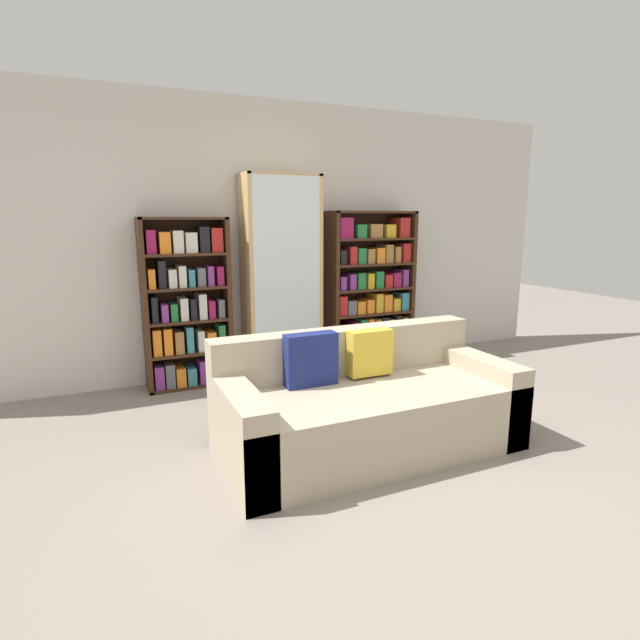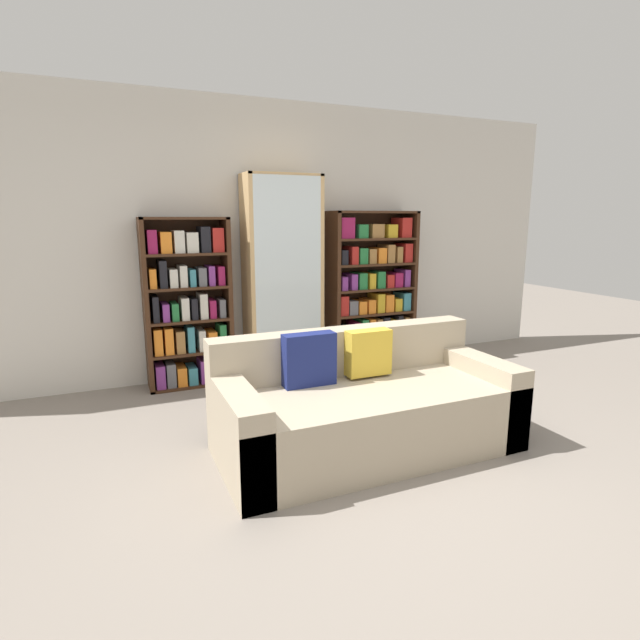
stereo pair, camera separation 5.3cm
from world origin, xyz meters
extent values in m
plane|color=gray|center=(0.00, 0.00, 0.00)|extent=(16.00, 16.00, 0.00)
cube|color=beige|center=(0.00, 2.60, 1.35)|extent=(7.16, 0.06, 2.70)
cube|color=tan|center=(0.14, 0.50, 0.23)|extent=(2.02, 0.91, 0.45)
cube|color=tan|center=(0.14, 0.85, 0.62)|extent=(2.02, 0.20, 0.33)
cube|color=tan|center=(-0.77, 0.50, 0.29)|extent=(0.20, 0.91, 0.57)
cube|color=tan|center=(1.05, 0.50, 0.29)|extent=(0.20, 0.91, 0.57)
cube|color=navy|center=(-0.21, 0.69, 0.63)|extent=(0.36, 0.12, 0.36)
cube|color=gold|center=(0.24, 0.69, 0.63)|extent=(0.32, 0.12, 0.32)
cube|color=#3D2314|center=(-1.12, 2.39, 0.79)|extent=(0.04, 0.32, 1.58)
cube|color=#3D2314|center=(-0.37, 2.39, 0.79)|extent=(0.04, 0.32, 1.58)
cube|color=#3D2314|center=(-0.74, 2.39, 1.57)|extent=(0.79, 0.32, 0.02)
cube|color=#3D2314|center=(-0.74, 2.39, 0.01)|extent=(0.79, 0.32, 0.02)
cube|color=#3D2314|center=(-0.74, 2.54, 0.79)|extent=(0.79, 0.01, 1.58)
cube|color=#3D2314|center=(-0.74, 2.39, 0.33)|extent=(0.71, 0.32, 0.02)
cube|color=#3D2314|center=(-0.74, 2.39, 0.64)|extent=(0.71, 0.32, 0.02)
cube|color=#3D2314|center=(-0.74, 2.39, 0.94)|extent=(0.71, 0.32, 0.02)
cube|color=#3D2314|center=(-0.74, 2.39, 1.25)|extent=(0.71, 0.32, 0.02)
cube|color=#7A3384|center=(-1.04, 2.38, 0.13)|extent=(0.08, 0.24, 0.22)
cube|color=#5B5B60|center=(-0.94, 2.38, 0.14)|extent=(0.08, 0.24, 0.22)
cube|color=orange|center=(-0.85, 2.38, 0.11)|extent=(0.08, 0.24, 0.18)
cube|color=teal|center=(-0.74, 2.38, 0.11)|extent=(0.08, 0.24, 0.16)
cube|color=#7A3384|center=(-0.64, 2.38, 0.13)|extent=(0.06, 0.24, 0.22)
cube|color=#237038|center=(-0.55, 2.38, 0.11)|extent=(0.06, 0.24, 0.18)
cube|color=#AD231E|center=(-0.45, 2.38, 0.12)|extent=(0.08, 0.24, 0.18)
cube|color=orange|center=(-1.04, 2.38, 0.46)|extent=(0.07, 0.24, 0.24)
cube|color=orange|center=(-0.94, 2.38, 0.46)|extent=(0.07, 0.24, 0.24)
cube|color=olive|center=(-0.84, 2.38, 0.45)|extent=(0.08, 0.24, 0.21)
cube|color=teal|center=(-0.75, 2.38, 0.46)|extent=(0.06, 0.24, 0.24)
cube|color=beige|center=(-0.64, 2.38, 0.44)|extent=(0.06, 0.24, 0.20)
cube|color=orange|center=(-0.55, 2.38, 0.43)|extent=(0.08, 0.24, 0.17)
cube|color=#237038|center=(-0.45, 2.38, 0.46)|extent=(0.06, 0.24, 0.24)
cube|color=black|center=(-1.04, 2.38, 0.77)|extent=(0.05, 0.24, 0.23)
cube|color=#7A3384|center=(-0.95, 2.38, 0.73)|extent=(0.06, 0.24, 0.16)
cube|color=#237038|center=(-0.87, 2.38, 0.73)|extent=(0.06, 0.24, 0.16)
cube|color=beige|center=(-0.78, 2.38, 0.75)|extent=(0.07, 0.24, 0.21)
cube|color=black|center=(-0.70, 2.38, 0.75)|extent=(0.05, 0.24, 0.20)
cube|color=beige|center=(-0.62, 2.38, 0.77)|extent=(0.07, 0.24, 0.23)
cube|color=#8E1947|center=(-0.53, 2.38, 0.73)|extent=(0.06, 0.24, 0.17)
cube|color=#5B5B60|center=(-0.44, 2.38, 0.73)|extent=(0.06, 0.24, 0.17)
cube|color=orange|center=(-1.05, 2.38, 1.04)|extent=(0.06, 0.24, 0.17)
cube|color=black|center=(-0.96, 2.38, 1.08)|extent=(0.06, 0.24, 0.24)
cube|color=beige|center=(-0.87, 2.38, 1.04)|extent=(0.07, 0.24, 0.16)
cube|color=beige|center=(-0.78, 2.38, 1.05)|extent=(0.06, 0.24, 0.19)
cube|color=teal|center=(-0.70, 2.38, 1.03)|extent=(0.05, 0.24, 0.16)
cube|color=#5B5B60|center=(-0.62, 2.38, 1.04)|extent=(0.07, 0.24, 0.17)
cube|color=#7A3384|center=(-0.53, 2.38, 1.05)|extent=(0.06, 0.24, 0.18)
cube|color=#8E1947|center=(-0.44, 2.38, 1.04)|extent=(0.06, 0.24, 0.17)
cube|color=#8E1947|center=(-1.03, 2.38, 1.37)|extent=(0.08, 0.24, 0.21)
cube|color=orange|center=(-0.92, 2.38, 1.36)|extent=(0.09, 0.24, 0.19)
cube|color=beige|center=(-0.80, 2.38, 1.36)|extent=(0.09, 0.24, 0.20)
cube|color=beige|center=(-0.69, 2.38, 1.35)|extent=(0.10, 0.24, 0.18)
cube|color=black|center=(-0.57, 2.38, 1.38)|extent=(0.09, 0.24, 0.23)
cube|color=#AD231E|center=(-0.46, 2.38, 1.37)|extent=(0.10, 0.24, 0.22)
cube|color=tan|center=(-0.17, 2.37, 0.99)|extent=(0.04, 0.36, 1.98)
cube|color=tan|center=(0.54, 2.37, 0.99)|extent=(0.04, 0.36, 1.98)
cube|color=tan|center=(0.19, 2.37, 1.97)|extent=(0.75, 0.36, 0.02)
cube|color=tan|center=(0.19, 2.37, 0.01)|extent=(0.75, 0.36, 0.02)
cube|color=tan|center=(0.19, 2.54, 0.99)|extent=(0.75, 0.01, 1.98)
cube|color=silver|center=(0.19, 2.19, 0.99)|extent=(0.67, 0.01, 1.96)
cube|color=tan|center=(0.19, 2.37, 0.35)|extent=(0.67, 0.32, 0.02)
cube|color=tan|center=(0.19, 2.37, 0.67)|extent=(0.67, 0.32, 0.02)
cube|color=tan|center=(0.19, 2.37, 0.99)|extent=(0.67, 0.32, 0.02)
cube|color=tan|center=(0.19, 2.37, 1.31)|extent=(0.67, 0.32, 0.02)
cube|color=tan|center=(0.19, 2.37, 1.64)|extent=(0.67, 0.32, 0.02)
cylinder|color=silver|center=(-0.05, 2.35, 0.06)|extent=(0.01, 0.01, 0.08)
cone|color=silver|center=(-0.05, 2.35, 0.16)|extent=(0.09, 0.09, 0.10)
cylinder|color=silver|center=(0.11, 2.35, 0.06)|extent=(0.01, 0.01, 0.08)
cone|color=silver|center=(0.11, 2.35, 0.16)|extent=(0.09, 0.09, 0.10)
cylinder|color=silver|center=(0.27, 2.36, 0.06)|extent=(0.01, 0.01, 0.08)
cone|color=silver|center=(0.27, 2.36, 0.16)|extent=(0.09, 0.09, 0.10)
cylinder|color=silver|center=(0.42, 2.38, 0.06)|extent=(0.01, 0.01, 0.08)
cone|color=silver|center=(0.42, 2.38, 0.16)|extent=(0.09, 0.09, 0.10)
cylinder|color=silver|center=(-0.02, 2.37, 0.40)|extent=(0.01, 0.01, 0.08)
cone|color=silver|center=(-0.02, 2.37, 0.48)|extent=(0.09, 0.09, 0.09)
cylinder|color=silver|center=(0.19, 2.35, 0.40)|extent=(0.01, 0.01, 0.08)
cone|color=silver|center=(0.19, 2.35, 0.48)|extent=(0.09, 0.09, 0.09)
cylinder|color=silver|center=(0.40, 2.38, 0.40)|extent=(0.01, 0.01, 0.08)
cone|color=silver|center=(0.40, 2.38, 0.48)|extent=(0.09, 0.09, 0.09)
cylinder|color=silver|center=(-0.05, 2.35, 0.72)|extent=(0.01, 0.01, 0.08)
cone|color=silver|center=(-0.05, 2.35, 0.81)|extent=(0.09, 0.09, 0.09)
cylinder|color=silver|center=(0.11, 2.36, 0.72)|extent=(0.01, 0.01, 0.08)
cone|color=silver|center=(0.11, 2.36, 0.81)|extent=(0.09, 0.09, 0.09)
cylinder|color=silver|center=(0.27, 2.36, 0.72)|extent=(0.01, 0.01, 0.08)
cone|color=silver|center=(0.27, 2.36, 0.81)|extent=(0.09, 0.09, 0.09)
cylinder|color=silver|center=(0.42, 2.38, 0.72)|extent=(0.01, 0.01, 0.08)
cone|color=silver|center=(0.42, 2.38, 0.81)|extent=(0.09, 0.09, 0.09)
cylinder|color=silver|center=(-0.05, 2.35, 1.04)|extent=(0.01, 0.01, 0.07)
cone|color=silver|center=(-0.05, 2.35, 1.11)|extent=(0.09, 0.09, 0.08)
cylinder|color=silver|center=(0.11, 2.36, 1.04)|extent=(0.01, 0.01, 0.07)
cone|color=silver|center=(0.11, 2.36, 1.11)|extent=(0.09, 0.09, 0.08)
cylinder|color=silver|center=(0.27, 2.35, 1.04)|extent=(0.01, 0.01, 0.07)
cone|color=silver|center=(0.27, 2.35, 1.11)|extent=(0.09, 0.09, 0.08)
cylinder|color=silver|center=(0.42, 2.36, 1.04)|extent=(0.01, 0.01, 0.07)
cone|color=silver|center=(0.42, 2.36, 1.11)|extent=(0.09, 0.09, 0.08)
cylinder|color=silver|center=(-0.02, 2.38, 1.36)|extent=(0.01, 0.01, 0.07)
cone|color=silver|center=(-0.02, 2.38, 1.44)|extent=(0.09, 0.09, 0.08)
cylinder|color=silver|center=(0.19, 2.38, 1.36)|extent=(0.01, 0.01, 0.07)
cone|color=silver|center=(0.19, 2.38, 1.44)|extent=(0.09, 0.09, 0.08)
cylinder|color=silver|center=(0.40, 2.35, 1.36)|extent=(0.01, 0.01, 0.07)
cone|color=silver|center=(0.40, 2.35, 1.44)|extent=(0.09, 0.09, 0.08)
cylinder|color=silver|center=(-0.05, 2.37, 1.69)|extent=(0.01, 0.01, 0.07)
cone|color=silver|center=(-0.05, 2.37, 1.77)|extent=(0.09, 0.09, 0.09)
cylinder|color=silver|center=(0.11, 2.36, 1.69)|extent=(0.01, 0.01, 0.07)
cone|color=silver|center=(0.11, 2.36, 1.77)|extent=(0.09, 0.09, 0.09)
cylinder|color=silver|center=(0.27, 2.36, 1.69)|extent=(0.01, 0.01, 0.07)
cone|color=silver|center=(0.27, 2.36, 1.77)|extent=(0.09, 0.09, 0.09)
cylinder|color=silver|center=(0.42, 2.35, 1.69)|extent=(0.01, 0.01, 0.07)
cone|color=silver|center=(0.42, 2.35, 1.77)|extent=(0.09, 0.09, 0.09)
cube|color=#3D2314|center=(0.74, 2.39, 0.82)|extent=(0.04, 0.32, 1.64)
cube|color=#3D2314|center=(1.68, 2.39, 0.82)|extent=(0.04, 0.32, 1.64)
cube|color=#3D2314|center=(1.21, 2.39, 1.63)|extent=(0.97, 0.32, 0.02)
cube|color=#3D2314|center=(1.21, 2.39, 0.01)|extent=(0.97, 0.32, 0.02)
cube|color=#3D2314|center=(1.21, 2.54, 0.82)|extent=(0.97, 0.01, 1.64)
cube|color=#3D2314|center=(1.21, 2.39, 0.29)|extent=(0.89, 0.32, 0.02)
cube|color=#3D2314|center=(1.21, 2.39, 0.56)|extent=(0.89, 0.32, 0.02)
cube|color=#3D2314|center=(1.21, 2.39, 0.82)|extent=(0.89, 0.32, 0.02)
cube|color=#3D2314|center=(1.21, 2.39, 1.09)|extent=(0.89, 0.32, 0.02)
cube|color=#3D2314|center=(1.21, 2.39, 1.35)|extent=(0.89, 0.32, 0.02)
cube|color=#8E1947|center=(0.82, 2.38, 0.11)|extent=(0.08, 0.24, 0.17)
cube|color=#5B5B60|center=(0.90, 2.38, 0.13)|extent=(0.06, 0.24, 0.21)
cube|color=#237038|center=(0.99, 2.38, 0.12)|extent=(0.08, 0.24, 0.19)
cube|color=gold|center=(1.08, 2.38, 0.10)|extent=(0.07, 0.24, 0.16)
cube|color=#1E4293|center=(1.16, 2.38, 0.12)|extent=(0.07, 0.24, 0.18)
cube|color=#5B5B60|center=(1.25, 2.38, 0.10)|extent=(0.07, 0.24, 0.16)
cube|color=#8E1947|center=(1.34, 2.38, 0.12)|extent=(0.06, 0.24, 0.20)
cube|color=#1E4293|center=(1.43, 2.38, 0.10)|extent=(0.06, 0.24, 0.16)
cube|color=#7A3384|center=(1.51, 2.38, 0.13)|extent=(0.07, 0.24, 0.21)
cube|color=gold|center=(1.60, 2.38, 0.13)|extent=(0.07, 0.24, 0.21)
cube|color=#5B5B60|center=(0.82, 2.38, 0.37)|extent=(0.07, 0.24, 0.14)
cube|color=black|center=(0.91, 2.38, 0.37)|extent=(0.07, 0.24, 0.13)
cube|color=#8E1947|center=(0.99, 2.38, 0.39)|extent=(0.06, 0.24, 0.18)
cube|color=#237038|center=(1.08, 2.38, 0.40)|extent=(0.07, 0.24, 0.20)
cube|color=orange|center=(1.17, 2.38, 0.40)|extent=(0.07, 0.24, 0.20)
cube|color=olive|center=(1.26, 2.38, 0.40)|extent=(0.06, 0.24, 0.19)
cube|color=black|center=(1.34, 2.38, 0.40)|extent=(0.08, 0.24, 0.21)
cube|color=gold|center=(1.43, 2.38, 0.39)|extent=(0.07, 0.24, 0.17)
cube|color=black|center=(1.52, 2.38, 0.41)|extent=(0.06, 0.24, 0.21)
cube|color=olive|center=(1.60, 2.38, 0.40)|extent=(0.06, 0.24, 0.19)
cube|color=#AD231E|center=(0.83, 2.38, 0.67)|extent=(0.09, 0.24, 0.20)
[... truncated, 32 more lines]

